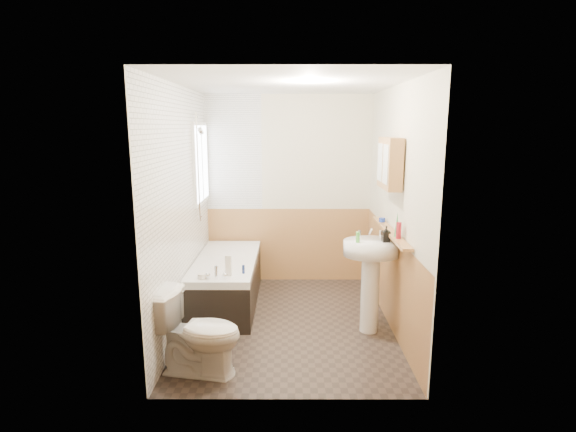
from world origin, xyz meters
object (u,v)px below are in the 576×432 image
at_px(bathtub, 227,280).
at_px(toilet, 199,333).
at_px(pine_shelf, 390,232).
at_px(sink, 371,267).
at_px(medicine_cabinet, 390,163).

xyz_separation_m(bathtub, toilet, (-0.03, -1.52, 0.07)).
distance_m(bathtub, toilet, 1.52).
relative_size(toilet, pine_shelf, 0.53).
height_order(bathtub, sink, sink).
height_order(toilet, medicine_cabinet, medicine_cabinet).
bearing_deg(toilet, medicine_cabinet, -51.72).
xyz_separation_m(toilet, sink, (1.60, 0.80, 0.33)).
bearing_deg(sink, toilet, -164.26).
bearing_deg(pine_shelf, bathtub, 160.35).
distance_m(toilet, pine_shelf, 2.12).
distance_m(toilet, medicine_cabinet, 2.42).
distance_m(pine_shelf, medicine_cabinet, 0.69).
relative_size(toilet, sink, 0.68).
height_order(toilet, sink, sink).
bearing_deg(medicine_cabinet, toilet, -152.36).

